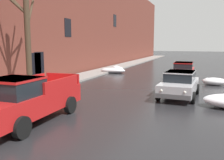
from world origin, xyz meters
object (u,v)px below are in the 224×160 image
object	(u,v)px
pickup_truck_red_approaching_near_lane	(26,99)
sedan_silver_parked_kerbside_close	(179,84)
sedan_red_parked_kerbside_mid	(183,71)
bare_tree_second_along_sidewalk	(26,29)

from	to	relation	value
pickup_truck_red_approaching_near_lane	sedan_silver_parked_kerbside_close	distance (m)	8.23
sedan_red_parked_kerbside_mid	bare_tree_second_along_sidewalk	bearing A→B (deg)	-129.08
sedan_silver_parked_kerbside_close	sedan_red_parked_kerbside_mid	bearing A→B (deg)	92.86
pickup_truck_red_approaching_near_lane	sedan_silver_parked_kerbside_close	size ratio (longest dim) A/B	1.22
bare_tree_second_along_sidewalk	sedan_silver_parked_kerbside_close	world-z (taller)	bare_tree_second_along_sidewalk
pickup_truck_red_approaching_near_lane	bare_tree_second_along_sidewalk	bearing A→B (deg)	128.21
pickup_truck_red_approaching_near_lane	sedan_red_parked_kerbside_mid	size ratio (longest dim) A/B	1.16
bare_tree_second_along_sidewalk	pickup_truck_red_approaching_near_lane	distance (m)	5.82
bare_tree_second_along_sidewalk	sedan_red_parked_kerbside_mid	bearing A→B (deg)	50.92
pickup_truck_red_approaching_near_lane	sedan_silver_parked_kerbside_close	world-z (taller)	pickup_truck_red_approaching_near_lane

